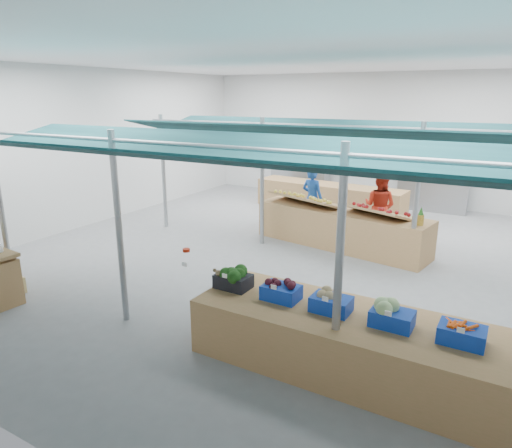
% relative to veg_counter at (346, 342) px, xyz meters
% --- Properties ---
extents(floor, '(13.00, 13.00, 0.00)m').
position_rel_veg_counter_xyz_m(floor, '(-2.51, 3.60, -0.39)').
color(floor, slate).
rests_on(floor, ground).
extents(hall, '(13.00, 13.00, 13.00)m').
position_rel_veg_counter_xyz_m(hall, '(-2.51, 5.03, 2.26)').
color(hall, silver).
rests_on(hall, ground).
extents(pole_grid, '(10.00, 4.60, 3.00)m').
position_rel_veg_counter_xyz_m(pole_grid, '(-1.76, 1.85, 1.42)').
color(pole_grid, gray).
rests_on(pole_grid, floor).
extents(awnings, '(9.50, 7.08, 0.30)m').
position_rel_veg_counter_xyz_m(awnings, '(-1.76, 1.85, 2.39)').
color(awnings, black).
rests_on(awnings, pole_grid).
extents(back_shelving_left, '(2.00, 0.50, 2.00)m').
position_rel_veg_counter_xyz_m(back_shelving_left, '(-5.01, 9.60, 0.61)').
color(back_shelving_left, '#B23F33').
rests_on(back_shelving_left, floor).
extents(back_shelving_right, '(2.00, 0.50, 2.00)m').
position_rel_veg_counter_xyz_m(back_shelving_right, '(-0.51, 9.60, 0.61)').
color(back_shelving_right, '#B23F33').
rests_on(back_shelving_right, floor).
extents(veg_counter, '(4.01, 1.37, 0.78)m').
position_rel_veg_counter_xyz_m(veg_counter, '(0.00, 0.00, 0.00)').
color(veg_counter, olive).
rests_on(veg_counter, floor).
extents(fruit_counter, '(4.26, 1.68, 0.89)m').
position_rel_veg_counter_xyz_m(fruit_counter, '(-1.78, 4.80, 0.06)').
color(fruit_counter, olive).
rests_on(fruit_counter, floor).
extents(far_counter, '(4.75, 1.34, 0.84)m').
position_rel_veg_counter_xyz_m(far_counter, '(-3.28, 7.96, 0.03)').
color(far_counter, olive).
rests_on(far_counter, floor).
extents(crate_stack, '(0.51, 0.38, 0.57)m').
position_rel_veg_counter_xyz_m(crate_stack, '(0.45, 0.70, -0.10)').
color(crate_stack, '#0E33A0').
rests_on(crate_stack, floor).
extents(vendor_left, '(0.67, 0.50, 1.66)m').
position_rel_veg_counter_xyz_m(vendor_left, '(-2.98, 5.90, 0.44)').
color(vendor_left, '#174398').
rests_on(vendor_left, floor).
extents(vendor_right, '(0.90, 0.76, 1.66)m').
position_rel_veg_counter_xyz_m(vendor_right, '(-1.18, 5.90, 0.44)').
color(vendor_right, '#A92414').
rests_on(vendor_right, floor).
extents(crate_broccoli, '(0.51, 0.40, 0.35)m').
position_rel_veg_counter_xyz_m(crate_broccoli, '(-1.72, 0.01, 0.55)').
color(crate_broccoli, black).
rests_on(crate_broccoli, veg_counter).
extents(crate_beets, '(0.51, 0.40, 0.29)m').
position_rel_veg_counter_xyz_m(crate_beets, '(-0.94, 0.01, 0.52)').
color(crate_beets, '#0E33A0').
rests_on(crate_beets, veg_counter).
extents(crate_celeriac, '(0.51, 0.40, 0.31)m').
position_rel_veg_counter_xyz_m(crate_celeriac, '(-0.22, 0.00, 0.53)').
color(crate_celeriac, '#0E33A0').
rests_on(crate_celeriac, veg_counter).
extents(crate_cabbage, '(0.51, 0.40, 0.35)m').
position_rel_veg_counter_xyz_m(crate_cabbage, '(0.56, -0.00, 0.55)').
color(crate_cabbage, '#0E33A0').
rests_on(crate_cabbage, veg_counter).
extents(crate_carrots, '(0.51, 0.40, 0.29)m').
position_rel_veg_counter_xyz_m(crate_carrots, '(1.33, -0.01, 0.50)').
color(crate_carrots, '#0E33A0').
rests_on(crate_carrots, veg_counter).
extents(sparrow, '(0.12, 0.09, 0.11)m').
position_rel_veg_counter_xyz_m(sparrow, '(-1.90, -0.12, 0.64)').
color(sparrow, brown).
rests_on(sparrow, crate_broccoli).
extents(pole_ribbon, '(0.12, 0.12, 0.28)m').
position_rel_veg_counter_xyz_m(pole_ribbon, '(-2.76, 0.26, 0.69)').
color(pole_ribbon, '#AE200B').
rests_on(pole_ribbon, pole_grid).
extents(apple_heap_yellow, '(2.02, 1.30, 0.27)m').
position_rel_veg_counter_xyz_m(apple_heap_yellow, '(-2.77, 4.88, 0.67)').
color(apple_heap_yellow, '#997247').
rests_on(apple_heap_yellow, fruit_counter).
extents(apple_heap_red, '(1.65, 1.16, 0.27)m').
position_rel_veg_counter_xyz_m(apple_heap_red, '(-0.97, 4.56, 0.67)').
color(apple_heap_red, '#997247').
rests_on(apple_heap_red, fruit_counter).
extents(pineapple, '(0.14, 0.14, 0.39)m').
position_rel_veg_counter_xyz_m(pineapple, '(0.06, 4.39, 0.68)').
color(pineapple, '#8C6019').
rests_on(pineapple, fruit_counter).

